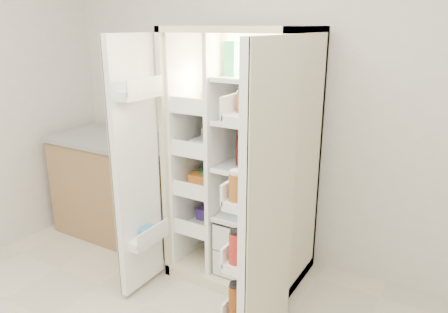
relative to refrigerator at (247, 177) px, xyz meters
The scene contains 5 objects.
wall_back 0.71m from the refrigerator, 75.03° to the left, with size 4.00×0.02×2.70m, color silver.
refrigerator is the anchor object (origin of this frame).
freezer_door 0.81m from the refrigerator, 130.49° to the right, with size 0.15×0.40×1.72m.
fridge_door 0.85m from the refrigerator, 56.13° to the right, with size 0.17×0.58×1.72m.
kitchen_counter 1.24m from the refrigerator, behind, with size 1.22×0.65×0.89m.
Camera 1 is at (1.24, -0.93, 1.80)m, focal length 34.00 mm.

